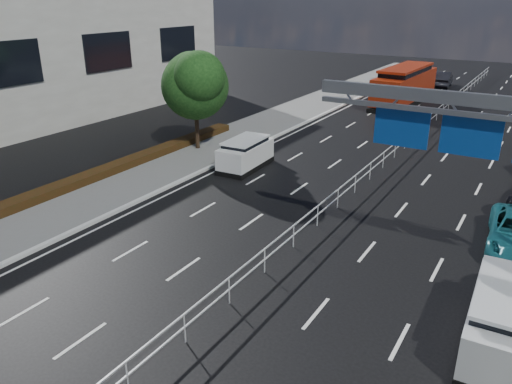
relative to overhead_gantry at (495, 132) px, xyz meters
The scene contains 11 objects.
ground 13.34m from the overhead_gantry, 123.84° to the right, with size 160.00×160.00×0.00m, color black.
median_fence 15.04m from the overhead_gantry, 118.43° to the left, with size 0.05×85.00×1.02m.
hedge_near 21.32m from the overhead_gantry, 165.85° to the right, with size 1.00×36.00×0.44m, color black.
overhead_gantry is the anchor object (origin of this frame).
near_building 37.59m from the overhead_gantry, 167.79° to the left, with size 12.00×38.00×10.00m, color beige.
near_tree_back 20.31m from the overhead_gantry, 157.03° to the left, with size 4.84×4.51×6.69m.
white_minivan 16.05m from the overhead_gantry, 155.23° to the left, with size 2.02×4.28×1.83m.
red_bus 32.93m from the overhead_gantry, 109.92° to the left, with size 3.30×11.90×3.52m.
near_car_silver 23.81m from the overhead_gantry, 113.77° to the left, with size 1.63×4.06×1.38m, color #97999D.
near_car_dark 43.74m from the overhead_gantry, 103.25° to the left, with size 1.82×5.21×1.72m, color black.
silver_minivan 6.20m from the overhead_gantry, 67.96° to the right, with size 2.24×4.98×2.04m.
Camera 1 is at (8.27, -7.95, 9.87)m, focal length 35.00 mm.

